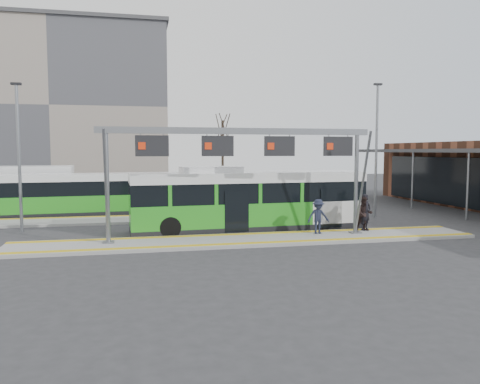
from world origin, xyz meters
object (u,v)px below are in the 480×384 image
at_px(passenger_c, 318,216).
at_px(hero_bus, 249,201).
at_px(passenger_b, 364,214).
at_px(passenger_a, 366,212).
at_px(gantry, 242,150).

bearing_deg(passenger_c, hero_bus, 139.76).
xyz_separation_m(passenger_b, passenger_c, (-2.64, -0.28, -0.02)).
relative_size(passenger_a, passenger_c, 1.09).
bearing_deg(passenger_a, passenger_b, -158.61).
bearing_deg(passenger_b, passenger_c, -169.05).
xyz_separation_m(gantry, hero_bus, (1.00, 2.91, -2.71)).
bearing_deg(hero_bus, passenger_a, -24.08).
relative_size(gantry, hero_bus, 1.02).
height_order(gantry, passenger_b, gantry).
distance_m(hero_bus, passenger_c, 4.00).
bearing_deg(passenger_c, passenger_b, 7.59).
bearing_deg(gantry, passenger_c, 3.92).
height_order(hero_bus, passenger_c, hero_bus).
distance_m(gantry, hero_bus, 4.10).
height_order(hero_bus, passenger_b, hero_bus).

